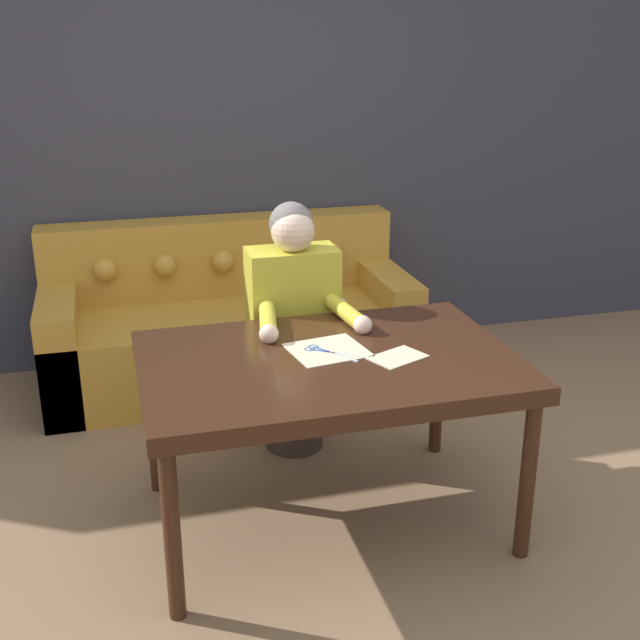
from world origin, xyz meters
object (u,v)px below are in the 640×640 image
Objects in this scene: couch at (229,326)px; person at (294,330)px; dining_table at (328,373)px; scissors at (324,351)px.

person is at bearing -79.48° from couch.
person reaches higher than dining_table.
dining_table is at bearing -91.48° from person.
dining_table is 1.20× the size of person.
scissors is (0.15, -1.49, 0.42)m from couch.
couch is 1.70× the size of person.
scissors is (-0.02, -0.58, 0.13)m from person.
couch is 9.71× the size of scissors.
couch reaches higher than dining_table.
dining_table is 0.64m from person.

